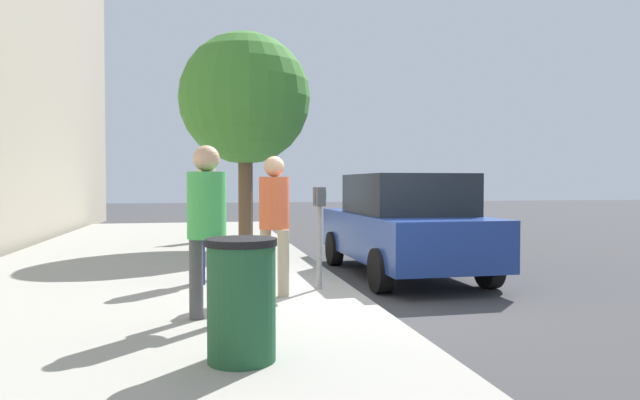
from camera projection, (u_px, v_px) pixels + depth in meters
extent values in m
plane|color=#38383A|center=(356.00, 300.00, 7.67)|extent=(80.00, 80.00, 0.00)
cube|color=gray|center=(128.00, 304.00, 7.06)|extent=(28.00, 6.00, 0.15)
cylinder|color=gray|center=(319.00, 248.00, 7.68)|extent=(0.07, 0.07, 1.15)
cube|color=#383D42|center=(321.00, 197.00, 7.56)|extent=(0.16, 0.11, 0.26)
cube|color=#383D42|center=(318.00, 196.00, 7.76)|extent=(0.16, 0.11, 0.26)
cube|color=#268C33|center=(325.00, 195.00, 7.58)|extent=(0.10, 0.01, 0.10)
cube|color=#268C33|center=(322.00, 195.00, 7.77)|extent=(0.10, 0.01, 0.10)
cylinder|color=tan|center=(266.00, 260.00, 7.47)|extent=(0.15, 0.15, 0.86)
cylinder|color=tan|center=(283.00, 263.00, 7.17)|extent=(0.15, 0.15, 0.86)
cylinder|color=#D85933|center=(274.00, 203.00, 7.30)|extent=(0.40, 0.40, 0.68)
sphere|color=tan|center=(274.00, 167.00, 7.28)|extent=(0.27, 0.27, 0.27)
cylinder|color=#47474C|center=(196.00, 278.00, 5.99)|extent=(0.15, 0.15, 0.88)
cylinder|color=#47474C|center=(219.00, 283.00, 5.71)|extent=(0.15, 0.15, 0.88)
cylinder|color=green|center=(207.00, 205.00, 5.82)|extent=(0.40, 0.40, 0.70)
sphere|color=tan|center=(206.00, 159.00, 5.81)|extent=(0.28, 0.28, 0.28)
cylinder|color=#191E4C|center=(213.00, 252.00, 8.40)|extent=(0.15, 0.15, 0.85)
cylinder|color=#191E4C|center=(200.00, 255.00, 8.02)|extent=(0.15, 0.15, 0.85)
cylinder|color=#333338|center=(206.00, 202.00, 8.19)|extent=(0.39, 0.39, 0.67)
sphere|color=beige|center=(206.00, 170.00, 8.17)|extent=(0.27, 0.27, 0.27)
cube|color=navy|center=(402.00, 235.00, 9.75)|extent=(4.42, 1.88, 0.76)
cube|color=black|center=(406.00, 194.00, 9.53)|extent=(2.22, 1.71, 0.68)
cylinder|color=black|center=(334.00, 248.00, 10.97)|extent=(0.66, 0.23, 0.66)
cylinder|color=black|center=(418.00, 246.00, 11.34)|extent=(0.66, 0.23, 0.66)
cylinder|color=black|center=(381.00, 271.00, 8.18)|extent=(0.66, 0.23, 0.66)
cylinder|color=black|center=(489.00, 267.00, 8.55)|extent=(0.66, 0.23, 0.66)
cylinder|color=brown|center=(245.00, 192.00, 12.83)|extent=(0.32, 0.32, 2.51)
sphere|color=#3C7B2D|center=(245.00, 99.00, 12.76)|extent=(3.00, 3.00, 3.00)
cylinder|color=black|center=(251.00, 171.00, 15.60)|extent=(0.12, 0.12, 3.60)
cube|color=black|center=(258.00, 123.00, 15.60)|extent=(0.24, 0.20, 0.76)
sphere|color=red|center=(261.00, 115.00, 15.62)|extent=(0.14, 0.14, 0.14)
sphere|color=orange|center=(261.00, 123.00, 15.62)|extent=(0.14, 0.14, 0.14)
sphere|color=green|center=(261.00, 132.00, 15.63)|extent=(0.14, 0.14, 0.14)
cylinder|color=#1E4C2D|center=(242.00, 303.00, 4.57)|extent=(0.56, 0.56, 0.95)
cylinder|color=black|center=(241.00, 242.00, 4.55)|extent=(0.59, 0.59, 0.06)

